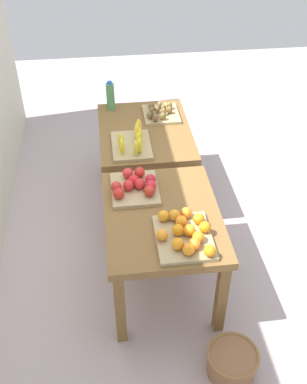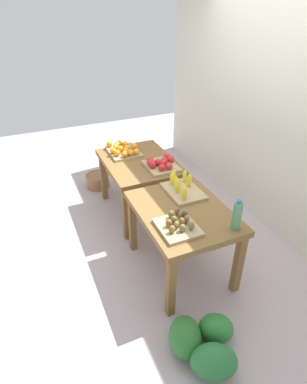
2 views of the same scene
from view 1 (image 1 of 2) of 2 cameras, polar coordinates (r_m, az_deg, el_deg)
ground_plane at (r=4.08m, az=-0.11°, el=-5.09°), size 8.00×8.00×0.00m
display_table_left at (r=3.26m, az=1.08°, el=-4.01°), size 1.04×0.80×0.72m
display_table_right at (r=4.14m, az=-1.06°, el=6.46°), size 1.04×0.80×0.72m
orange_bin at (r=2.98m, az=3.91°, el=-5.14°), size 0.47×0.39×0.11m
apple_bin at (r=3.35m, az=-2.27°, el=0.77°), size 0.40×0.36×0.11m
banana_crate at (r=3.82m, az=-2.63°, el=6.01°), size 0.44×0.32×0.17m
kiwi_bin at (r=4.27m, az=0.84°, el=9.73°), size 0.36×0.32×0.10m
water_bottle at (r=4.37m, az=-5.33°, el=11.67°), size 0.08×0.08×0.28m
watermelon_pile at (r=5.19m, az=0.89°, el=7.34°), size 0.66×0.64×0.26m
wicker_basket at (r=3.21m, az=9.66°, el=-19.95°), size 0.34×0.34×0.20m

